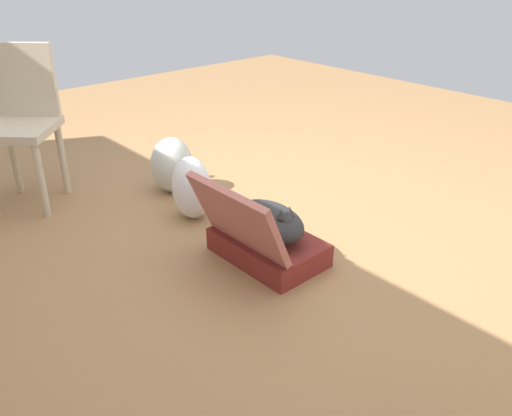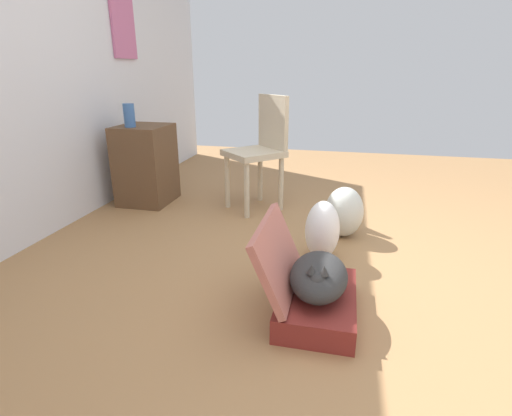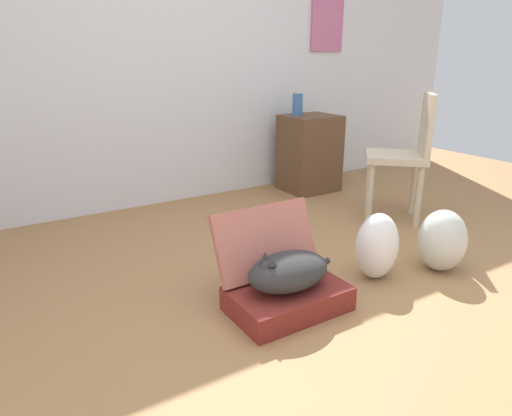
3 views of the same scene
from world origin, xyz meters
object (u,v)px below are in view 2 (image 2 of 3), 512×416
suitcase_base (317,303)px  cat (319,276)px  plastic_bag_clear (344,212)px  side_table (146,165)px  plastic_bag_white (322,230)px  chair (261,148)px  vase_tall (129,115)px

suitcase_base → cat: size_ratio=1.13×
plastic_bag_clear → side_table: 1.83m
suitcase_base → side_table: side_table is taller
plastic_bag_white → chair: bearing=34.1°
plastic_bag_white → side_table: size_ratio=0.55×
cat → suitcase_base: bearing=-4.6°
plastic_bag_white → suitcase_base: bearing=-177.7°
chair → cat: bearing=-24.2°
plastic_bag_clear → chair: bearing=56.5°
cat → plastic_bag_white: plastic_bag_white is taller
plastic_bag_clear → chair: size_ratio=0.38×
side_table → chair: bearing=-85.6°
plastic_bag_white → plastic_bag_clear: 0.42m
suitcase_base → cat: 0.15m
cat → plastic_bag_clear: size_ratio=1.38×
suitcase_base → plastic_bag_clear: plastic_bag_clear is taller
plastic_bag_clear → side_table: bearing=77.2°
side_table → plastic_bag_clear: bearing=-102.8°
vase_tall → suitcase_base: bearing=-127.6°
side_table → chair: size_ratio=0.73×
suitcase_base → cat: cat is taller
suitcase_base → side_table: (1.44, 1.67, 0.29)m
cat → plastic_bag_clear: bearing=-5.7°
cat → plastic_bag_clear: 1.05m
vase_tall → chair: 1.14m
suitcase_base → vase_tall: 2.29m
plastic_bag_clear → side_table: side_table is taller
cat → chair: (1.53, 0.63, 0.32)m
side_table → chair: 1.07m
cat → side_table: bearing=49.1°
suitcase_base → side_table: bearing=49.2°
vase_tall → chair: (0.20, -1.09, -0.27)m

